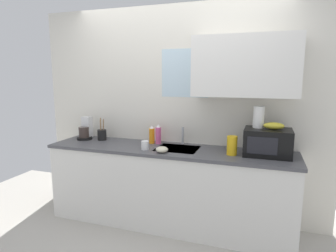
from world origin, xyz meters
The scene contains 13 objects.
kitchen_wall_assembly centered at (0.15, 0.31, 1.36)m, with size 3.53×0.42×2.50m.
counter_unit centered at (0.00, 0.00, 0.46)m, with size 2.76×0.63×0.90m.
sink_faucet centered at (0.10, 0.24, 1.00)m, with size 0.03×0.03×0.20m, color #B2B5BA.
microwave centered at (1.04, 0.05, 1.04)m, with size 0.46×0.35×0.27m.
banana_bunch centered at (1.09, 0.05, 1.20)m, with size 0.20×0.11×0.07m, color gold.
paper_towel_roll centered at (0.94, 0.10, 1.28)m, with size 0.11×0.11×0.22m, color white.
coffee_maker centered at (-1.14, 0.11, 1.00)m, with size 0.19×0.21×0.28m.
dish_soap_bottle_pink centered at (-0.18, 0.16, 1.01)m, with size 0.07×0.07×0.23m.
dish_soap_bottle_orange centered at (-0.25, 0.15, 1.00)m, with size 0.06×0.06×0.22m.
cereal_canister centered at (0.70, -0.05, 1.00)m, with size 0.10×0.10×0.19m, color gold.
mug_white centered at (-0.22, -0.14, 0.95)m, with size 0.08×0.08×0.10m, color white.
utensil_crock centered at (-0.91, 0.12, 0.97)m, with size 0.11×0.11×0.28m.
small_bowl centered at (0.00, -0.20, 0.93)m, with size 0.13×0.13×0.07m, color beige.
Camera 1 is at (1.00, -2.94, 1.69)m, focal length 30.63 mm.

